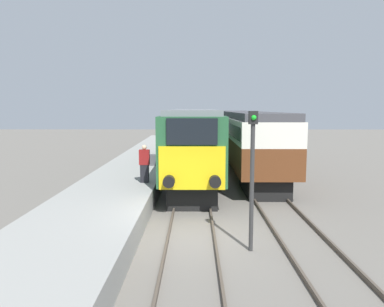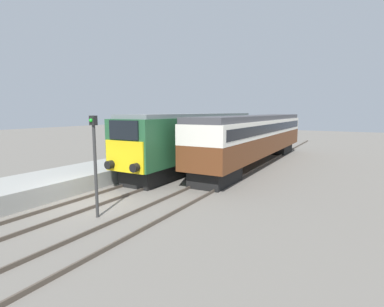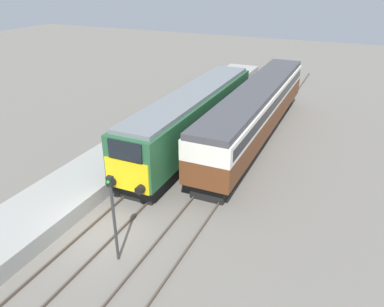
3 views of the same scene
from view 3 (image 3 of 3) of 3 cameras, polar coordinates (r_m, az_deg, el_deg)
The scene contains 9 objects.
ground_plane at distance 18.09m, azimuth -13.83°, elevation -11.88°, with size 120.00×120.00×0.00m, color slate.
platform_left at distance 25.11m, azimuth -9.05°, elevation 0.95°, with size 3.50×50.00×0.84m.
rails_near_track at distance 21.44m, azimuth -5.84°, elevation -4.49°, with size 1.51×60.00×0.14m.
rails_far_track at distance 20.16m, azimuth 2.64°, elevation -6.51°, with size 1.50×60.00×0.14m.
locomotive at distance 24.94m, azimuth 0.18°, elevation 5.63°, with size 2.70×16.42×3.96m.
passenger_carriage at distance 26.82m, azimuth 9.82°, elevation 6.93°, with size 2.75×19.30×3.81m.
person_on_platform at distance 21.48m, azimuth -11.28°, elevation -0.06°, with size 0.44×0.26×1.64m.
signal_post at distance 15.21m, azimuth -11.91°, elevation -8.76°, with size 0.24×0.28×3.96m.
luggage_crate at distance 25.50m, azimuth -5.09°, elevation 3.34°, with size 0.70×0.56×0.60m.
Camera 3 is at (9.56, -10.89, 10.84)m, focal length 35.00 mm.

